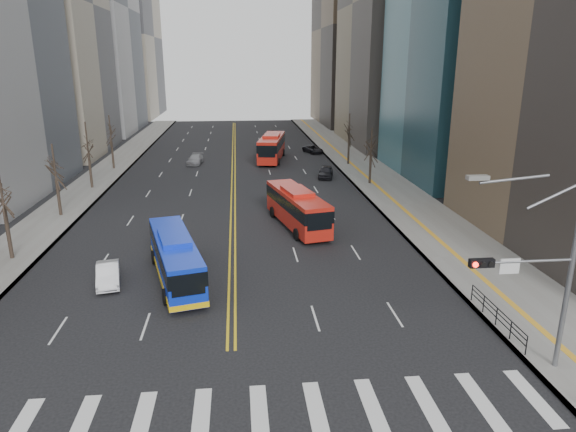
{
  "coord_description": "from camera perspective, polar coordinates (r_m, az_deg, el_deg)",
  "views": [
    {
      "loc": [
        0.6,
        -17.76,
        13.87
      ],
      "look_at": [
        3.81,
        14.61,
        4.06
      ],
      "focal_mm": 32.0,
      "sensor_mm": 36.0,
      "label": 1
    }
  ],
  "objects": [
    {
      "name": "car_white",
      "position": [
        35.43,
        -19.37,
        -6.13
      ],
      "size": [
        2.2,
        4.19,
        1.31
      ],
      "primitive_type": "imported",
      "rotation": [
        0.0,
        0.0,
        0.21
      ],
      "color": "white",
      "rests_on": "ground"
    },
    {
      "name": "red_bus_near",
      "position": [
        44.42,
        1.02,
        1.12
      ],
      "size": [
        4.72,
        10.89,
        3.38
      ],
      "color": "red",
      "rests_on": "ground"
    },
    {
      "name": "centerline",
      "position": [
        74.07,
        -6.06,
        5.9
      ],
      "size": [
        0.55,
        100.0,
        0.01
      ],
      "color": "gold",
      "rests_on": "ground"
    },
    {
      "name": "blue_bus",
      "position": [
        34.42,
        -12.41,
        -4.43
      ],
      "size": [
        4.79,
        10.92,
        3.14
      ],
      "color": "#0E2FD6",
      "rests_on": "ground"
    },
    {
      "name": "crosswalk",
      "position": [
        22.53,
        -6.42,
        -21.31
      ],
      "size": [
        26.7,
        4.0,
        0.01
      ],
      "color": "silver",
      "rests_on": "ground"
    },
    {
      "name": "pedestrian_railing",
      "position": [
        30.37,
        22.18,
        -10.0
      ],
      "size": [
        0.06,
        6.06,
        1.02
      ],
      "color": "black",
      "rests_on": "sidewalk_right"
    },
    {
      "name": "sidewalk_right",
      "position": [
        66.44,
        9.23,
        4.58
      ],
      "size": [
        7.0,
        130.0,
        0.15
      ],
      "primitive_type": "cube",
      "color": "gray",
      "rests_on": "ground"
    },
    {
      "name": "signal_mast",
      "position": [
        25.39,
        26.2,
        -5.83
      ],
      "size": [
        5.37,
        0.37,
        9.39
      ],
      "color": "gray",
      "rests_on": "ground"
    },
    {
      "name": "ground",
      "position": [
        22.54,
        -6.42,
        -21.32
      ],
      "size": [
        220.0,
        220.0,
        0.0
      ],
      "primitive_type": "plane",
      "color": "black"
    },
    {
      "name": "red_bus_far",
      "position": [
        75.42,
        -1.82,
        7.8
      ],
      "size": [
        4.91,
        12.33,
        3.79
      ],
      "color": "red",
      "rests_on": "ground"
    },
    {
      "name": "car_dark_far",
      "position": [
        81.85,
        2.8,
        7.42
      ],
      "size": [
        3.25,
        4.62,
        1.17
      ],
      "primitive_type": "imported",
      "rotation": [
        0.0,
        0.0,
        0.35
      ],
      "color": "black",
      "rests_on": "ground"
    },
    {
      "name": "car_dark_mid",
      "position": [
        64.18,
        4.21,
        4.92
      ],
      "size": [
        2.6,
        4.53,
        1.45
      ],
      "primitive_type": "imported",
      "rotation": [
        0.0,
        0.0,
        -0.22
      ],
      "color": "black",
      "rests_on": "ground"
    },
    {
      "name": "car_silver",
      "position": [
        73.75,
        -10.27,
        6.19
      ],
      "size": [
        2.38,
        4.74,
        1.32
      ],
      "primitive_type": "imported",
      "rotation": [
        0.0,
        0.0,
        -0.12
      ],
      "color": "gray",
      "rests_on": "ground"
    },
    {
      "name": "sidewalk_left",
      "position": [
        66.49,
        -20.47,
        3.74
      ],
      "size": [
        5.0,
        130.0,
        0.15
      ],
      "primitive_type": "cube",
      "color": "gray",
      "rests_on": "ground"
    },
    {
      "name": "street_trees",
      "position": [
        53.64,
        -14.01,
        6.63
      ],
      "size": [
        35.2,
        47.2,
        7.6
      ],
      "color": "black",
      "rests_on": "ground"
    }
  ]
}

